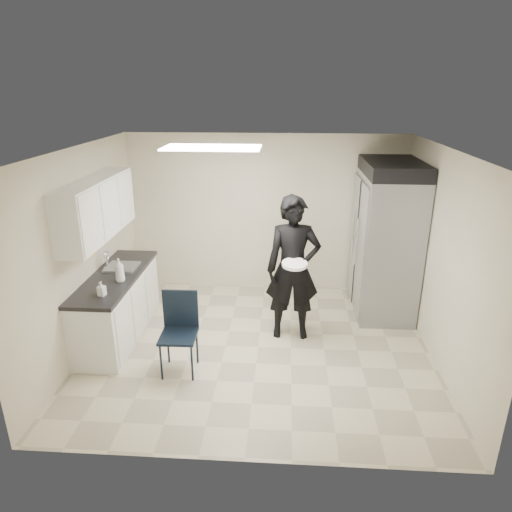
# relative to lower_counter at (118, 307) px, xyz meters

# --- Properties ---
(floor) EXTENTS (4.50, 4.50, 0.00)m
(floor) POSITION_rel_lower_counter_xyz_m (1.95, -0.20, -0.43)
(floor) COLOR #BDB394
(floor) RESTS_ON ground
(ceiling) EXTENTS (4.50, 4.50, 0.00)m
(ceiling) POSITION_rel_lower_counter_xyz_m (1.95, -0.20, 2.17)
(ceiling) COLOR white
(ceiling) RESTS_ON back_wall
(back_wall) EXTENTS (4.50, 0.00, 4.50)m
(back_wall) POSITION_rel_lower_counter_xyz_m (1.95, 1.80, 0.87)
(back_wall) COLOR beige
(back_wall) RESTS_ON floor
(left_wall) EXTENTS (0.00, 4.00, 4.00)m
(left_wall) POSITION_rel_lower_counter_xyz_m (-0.30, -0.20, 0.87)
(left_wall) COLOR beige
(left_wall) RESTS_ON floor
(right_wall) EXTENTS (0.00, 4.00, 4.00)m
(right_wall) POSITION_rel_lower_counter_xyz_m (4.20, -0.20, 0.87)
(right_wall) COLOR beige
(right_wall) RESTS_ON floor
(ceiling_panel) EXTENTS (1.20, 0.60, 0.02)m
(ceiling_panel) POSITION_rel_lower_counter_xyz_m (1.35, 0.20, 2.14)
(ceiling_panel) COLOR white
(ceiling_panel) RESTS_ON ceiling
(lower_counter) EXTENTS (0.60, 1.90, 0.86)m
(lower_counter) POSITION_rel_lower_counter_xyz_m (0.00, 0.00, 0.00)
(lower_counter) COLOR silver
(lower_counter) RESTS_ON floor
(countertop) EXTENTS (0.64, 1.95, 0.05)m
(countertop) POSITION_rel_lower_counter_xyz_m (0.00, 0.00, 0.46)
(countertop) COLOR black
(countertop) RESTS_ON lower_counter
(sink) EXTENTS (0.42, 0.40, 0.14)m
(sink) POSITION_rel_lower_counter_xyz_m (0.02, 0.25, 0.44)
(sink) COLOR gray
(sink) RESTS_ON countertop
(faucet) EXTENTS (0.02, 0.02, 0.24)m
(faucet) POSITION_rel_lower_counter_xyz_m (-0.18, 0.25, 0.59)
(faucet) COLOR silver
(faucet) RESTS_ON countertop
(upper_cabinets) EXTENTS (0.35, 1.80, 0.75)m
(upper_cabinets) POSITION_rel_lower_counter_xyz_m (-0.13, 0.00, 1.40)
(upper_cabinets) COLOR silver
(upper_cabinets) RESTS_ON left_wall
(towel_dispenser) EXTENTS (0.22, 0.30, 0.35)m
(towel_dispenser) POSITION_rel_lower_counter_xyz_m (-0.19, 1.15, 1.19)
(towel_dispenser) COLOR black
(towel_dispenser) RESTS_ON left_wall
(notice_sticker_left) EXTENTS (0.00, 0.12, 0.07)m
(notice_sticker_left) POSITION_rel_lower_counter_xyz_m (-0.29, -0.10, 0.79)
(notice_sticker_left) COLOR yellow
(notice_sticker_left) RESTS_ON left_wall
(notice_sticker_right) EXTENTS (0.00, 0.12, 0.07)m
(notice_sticker_right) POSITION_rel_lower_counter_xyz_m (-0.29, 0.10, 0.75)
(notice_sticker_right) COLOR yellow
(notice_sticker_right) RESTS_ON left_wall
(commercial_fridge) EXTENTS (0.80, 1.35, 2.10)m
(commercial_fridge) POSITION_rel_lower_counter_xyz_m (3.78, 1.07, 0.62)
(commercial_fridge) COLOR gray
(commercial_fridge) RESTS_ON floor
(fridge_compressor) EXTENTS (0.80, 1.35, 0.20)m
(fridge_compressor) POSITION_rel_lower_counter_xyz_m (3.78, 1.07, 1.77)
(fridge_compressor) COLOR black
(fridge_compressor) RESTS_ON commercial_fridge
(folding_chair) EXTENTS (0.44, 0.44, 0.97)m
(folding_chair) POSITION_rel_lower_counter_xyz_m (1.03, -0.81, 0.05)
(folding_chair) COLOR black
(folding_chair) RESTS_ON floor
(man_tuxedo) EXTENTS (0.75, 0.53, 1.99)m
(man_tuxedo) POSITION_rel_lower_counter_xyz_m (2.39, 0.17, 0.56)
(man_tuxedo) COLOR black
(man_tuxedo) RESTS_ON floor
(bucket_lid) EXTENTS (0.35, 0.35, 0.04)m
(bucket_lid) POSITION_rel_lower_counter_xyz_m (2.41, -0.08, 0.73)
(bucket_lid) COLOR white
(bucket_lid) RESTS_ON man_tuxedo
(soap_bottle_a) EXTENTS (0.16, 0.16, 0.31)m
(soap_bottle_a) POSITION_rel_lower_counter_xyz_m (0.16, -0.20, 0.64)
(soap_bottle_a) COLOR white
(soap_bottle_a) RESTS_ON countertop
(soap_bottle_b) EXTENTS (0.10, 0.10, 0.18)m
(soap_bottle_b) POSITION_rel_lower_counter_xyz_m (0.09, -0.63, 0.57)
(soap_bottle_b) COLOR #B4B1BE
(soap_bottle_b) RESTS_ON countertop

